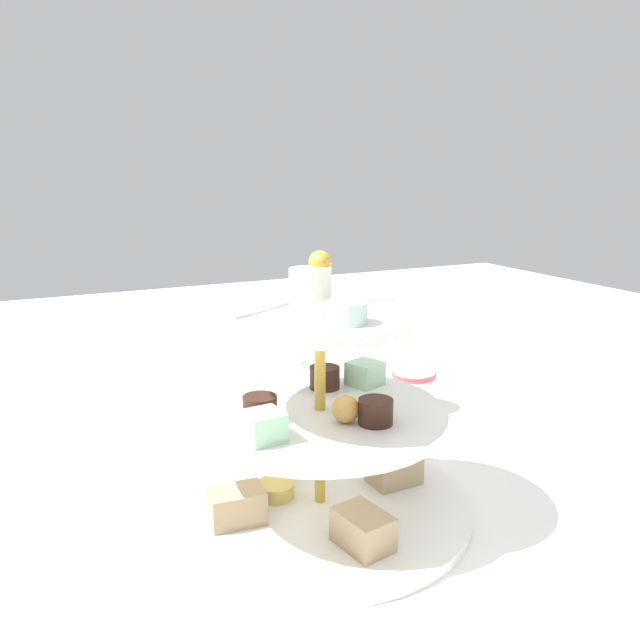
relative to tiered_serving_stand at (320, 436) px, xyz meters
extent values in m
plane|color=white|center=(0.00, 0.00, -0.08)|extent=(2.40, 2.40, 0.00)
cylinder|color=white|center=(0.00, 0.00, -0.07)|extent=(0.28, 0.28, 0.01)
cylinder|color=white|center=(0.00, 0.00, 0.02)|extent=(0.23, 0.23, 0.01)
cylinder|color=white|center=(0.00, 0.00, 0.11)|extent=(0.18, 0.18, 0.01)
cylinder|color=gold|center=(0.00, 0.00, 0.04)|extent=(0.01, 0.01, 0.24)
sphere|color=gold|center=(0.00, 0.00, 0.16)|extent=(0.02, 0.02, 0.02)
cube|color=tan|center=(0.08, 0.00, -0.05)|extent=(0.05, 0.04, 0.03)
cube|color=tan|center=(-0.01, 0.08, -0.05)|extent=(0.04, 0.05, 0.03)
cube|color=tan|center=(-0.08, -0.01, -0.05)|extent=(0.05, 0.04, 0.03)
cube|color=tan|center=(0.00, -0.08, -0.05)|extent=(0.04, 0.05, 0.03)
cylinder|color=#E5C660|center=(0.03, -0.03, -0.06)|extent=(0.04, 0.04, 0.01)
cylinder|color=#381E14|center=(-0.03, -0.05, 0.04)|extent=(0.03, 0.03, 0.02)
cylinder|color=#381E14|center=(0.06, 0.00, 0.04)|extent=(0.03, 0.03, 0.02)
cylinder|color=#381E14|center=(-0.03, 0.05, 0.04)|extent=(0.03, 0.03, 0.02)
cube|color=#B2E5BC|center=(0.07, 0.04, 0.04)|extent=(0.03, 0.03, 0.02)
cube|color=#B2E5BC|center=(-0.07, -0.04, 0.04)|extent=(0.04, 0.04, 0.02)
sphere|color=gold|center=(-0.01, 0.04, 0.04)|extent=(0.02, 0.02, 0.02)
cylinder|color=silver|center=(-0.01, -0.05, 0.13)|extent=(0.03, 0.03, 0.02)
cylinder|color=silver|center=(0.00, 0.05, 0.13)|extent=(0.03, 0.03, 0.02)
cylinder|color=white|center=(0.01, 0.01, 0.14)|extent=(0.04, 0.04, 0.04)
cube|color=silver|center=(-0.04, -0.03, 0.12)|extent=(0.09, 0.04, 0.00)
cube|color=silver|center=(0.04, -0.03, 0.12)|extent=(0.08, 0.05, 0.00)
cylinder|color=silver|center=(-0.10, 0.26, -0.01)|extent=(0.07, 0.07, 0.13)
cylinder|color=silver|center=(-0.10, -0.26, -0.04)|extent=(0.06, 0.06, 0.07)
cylinder|color=white|center=(-0.23, -0.18, -0.07)|extent=(0.09, 0.09, 0.01)
cylinder|color=white|center=(-0.23, -0.18, -0.05)|extent=(0.06, 0.06, 0.04)
cylinder|color=#D14C56|center=(-0.23, -0.18, -0.03)|extent=(0.06, 0.06, 0.01)
cube|color=silver|center=(-0.33, 0.04, -0.07)|extent=(0.03, 0.17, 0.00)
camera|label=1|loc=(0.23, 0.49, 0.24)|focal=35.66mm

